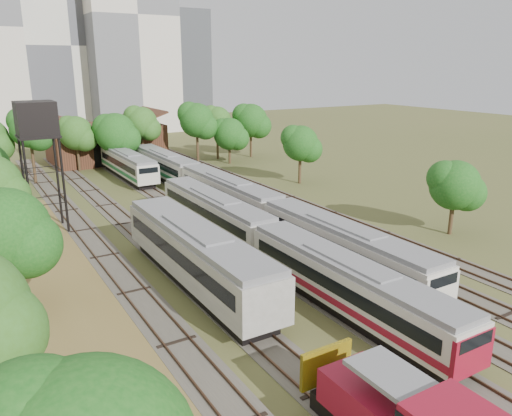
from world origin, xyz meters
TOP-DOWN VIEW (x-y plane):
  - ground at (0.00, 0.00)m, footprint 240.00×240.00m
  - dry_grass_patch at (-18.00, 8.00)m, footprint 14.00×60.00m
  - tracks at (-0.67, 25.00)m, footprint 24.60×80.00m
  - railcar_red_set at (-2.00, 9.83)m, footprint 2.71×34.58m
  - railcar_green_set at (2.00, 23.58)m, footprint 2.77×52.08m
  - railcar_rear at (-2.00, 43.80)m, footprint 2.76×16.08m
  - old_grey_coach at (-8.00, 9.27)m, footprint 3.25×18.00m
  - water_tower at (-14.57, 26.69)m, footprint 3.29×3.29m
  - rail_pile_near at (8.00, 5.37)m, footprint 0.52×7.82m
  - rail_pile_far at (8.20, 12.28)m, footprint 0.53×8.40m
  - maintenance_shed at (-1.00, 57.98)m, footprint 16.45×11.55m
  - tree_band_far at (0.86, 49.58)m, footprint 42.37×9.32m
  - tree_band_right at (14.93, 29.82)m, footprint 5.91×43.11m
  - tower_centre at (2.00, 100.00)m, footprint 20.00×18.00m
  - tower_right at (14.00, 92.00)m, footprint 18.00×16.00m
  - tower_far_right at (34.00, 110.00)m, footprint 12.00×12.00m

SIDE VIEW (x-z plane):
  - ground at x=0.00m, z-range 0.00..0.00m
  - dry_grass_patch at x=-18.00m, z-range 0.00..0.04m
  - tracks at x=-0.67m, z-range -0.05..0.14m
  - rail_pile_near at x=8.00m, z-range 0.00..0.26m
  - rail_pile_far at x=8.20m, z-range 0.00..0.27m
  - railcar_red_set at x=-2.00m, z-range 0.10..3.44m
  - railcar_rear at x=-2.00m, z-range 0.10..3.50m
  - railcar_green_set at x=2.00m, z-range 0.10..3.52m
  - old_grey_coach at x=-8.00m, z-range 0.18..4.20m
  - maintenance_shed at x=-1.00m, z-range -0.87..6.70m
  - tree_band_right at x=14.93m, z-range 0.99..8.18m
  - tree_band_far at x=0.86m, z-range 1.29..10.37m
  - water_tower at x=-14.57m, z-range 3.90..15.26m
  - tower_far_right at x=34.00m, z-range 0.00..28.00m
  - tower_centre at x=2.00m, z-range 0.00..36.00m
  - tower_right at x=14.00m, z-range 0.00..48.00m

